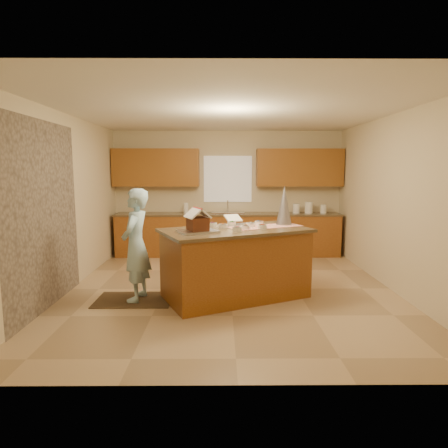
{
  "coord_description": "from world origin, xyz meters",
  "views": [
    {
      "loc": [
        -0.14,
        -5.87,
        1.85
      ],
      "look_at": [
        -0.1,
        0.2,
        1.0
      ],
      "focal_mm": 31.03,
      "sensor_mm": 36.0,
      "label": 1
    }
  ],
  "objects_px": {
    "island_base": "(236,265)",
    "gingerbread_house": "(198,222)",
    "boy": "(136,245)",
    "tinsel_tree": "(284,205)"
  },
  "relations": [
    {
      "from": "island_base",
      "to": "gingerbread_house",
      "type": "xyz_separation_m",
      "value": [
        -0.53,
        -0.3,
        0.67
      ]
    },
    {
      "from": "boy",
      "to": "gingerbread_house",
      "type": "height_order",
      "value": "boy"
    },
    {
      "from": "tinsel_tree",
      "to": "boy",
      "type": "xyz_separation_m",
      "value": [
        -2.16,
        -0.54,
        -0.51
      ]
    },
    {
      "from": "boy",
      "to": "gingerbread_house",
      "type": "relative_size",
      "value": 3.9
    },
    {
      "from": "island_base",
      "to": "gingerbread_house",
      "type": "bearing_deg",
      "value": -174.81
    },
    {
      "from": "island_base",
      "to": "boy",
      "type": "xyz_separation_m",
      "value": [
        -1.41,
        -0.13,
        0.32
      ]
    },
    {
      "from": "island_base",
      "to": "tinsel_tree",
      "type": "bearing_deg",
      "value": 3.67
    },
    {
      "from": "island_base",
      "to": "tinsel_tree",
      "type": "distance_m",
      "value": 1.2
    },
    {
      "from": "boy",
      "to": "tinsel_tree",
      "type": "bearing_deg",
      "value": 112.1
    },
    {
      "from": "tinsel_tree",
      "to": "boy",
      "type": "relative_size",
      "value": 0.38
    }
  ]
}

